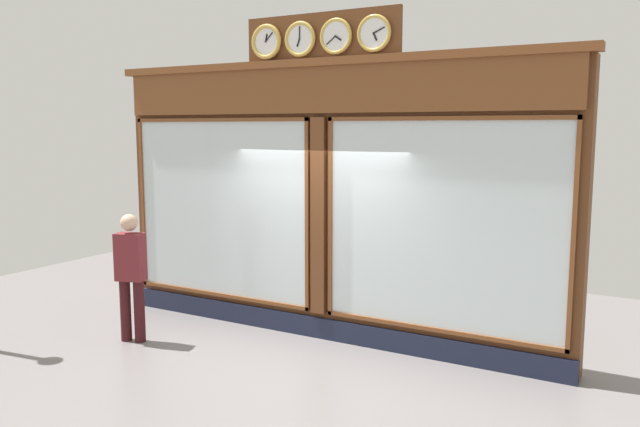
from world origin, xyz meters
name	(u,v)px	position (x,y,z in m)	size (l,w,h in m)	color
ground_plane	(177,420)	(0.00, 2.80, 0.00)	(14.00, 14.00, 0.00)	slate
shop_facade	(325,198)	(0.00, -0.13, 1.86)	(6.63, 0.42, 4.23)	#5B3319
pedestrian	(131,272)	(2.07, 1.34, 0.93)	(0.41, 0.31, 1.69)	#3A1316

